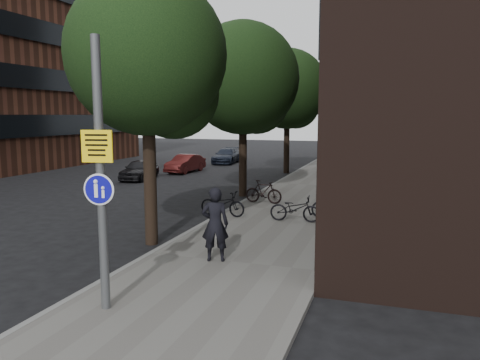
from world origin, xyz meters
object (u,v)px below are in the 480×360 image
at_px(parked_car_near, 139,169).
at_px(signpost, 101,175).
at_px(pedestrian, 215,224).
at_px(parked_bike_facade_near, 295,209).

bearing_deg(parked_car_near, signpost, -68.97).
bearing_deg(pedestrian, signpost, 58.08).
relative_size(signpost, parked_bike_facade_near, 2.94).
distance_m(signpost, parked_bike_facade_near, 8.61).
relative_size(pedestrian, parked_bike_facade_near, 1.09).
distance_m(signpost, pedestrian, 3.77).
xyz_separation_m(signpost, parked_bike_facade_near, (1.88, 8.15, -2.05)).
xyz_separation_m(pedestrian, parked_car_near, (-9.79, 13.08, -0.46)).
xyz_separation_m(pedestrian, parked_bike_facade_near, (0.99, 4.84, -0.48)).
bearing_deg(parked_bike_facade_near, signpost, 163.65).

